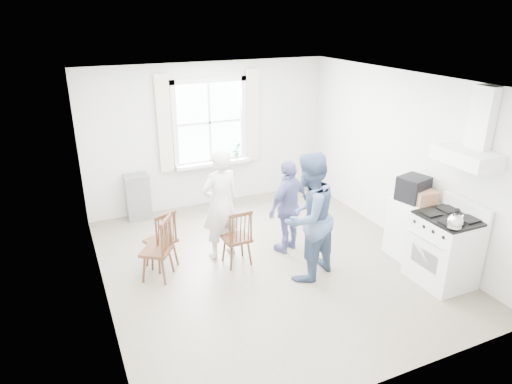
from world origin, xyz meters
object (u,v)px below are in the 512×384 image
object	(u,v)px
stereo_stack	(413,188)
windsor_chair_b	(239,233)
person_mid	(308,217)
low_cabinet	(411,229)
person_right	(289,206)
windsor_chair_c	(163,242)
person_left	(220,204)
gas_stove	(444,249)
windsor_chair_a	(164,234)

from	to	relation	value
stereo_stack	windsor_chair_b	xyz separation A→B (m)	(-2.36, 0.73, -0.54)
stereo_stack	person_mid	xyz separation A→B (m)	(-1.62, 0.13, -0.19)
low_cabinet	person_right	distance (m)	1.81
windsor_chair_c	person_mid	size ratio (longest dim) A/B	0.51
person_mid	low_cabinet	bearing A→B (deg)	150.81
windsor_chair_b	person_left	size ratio (longest dim) A/B	0.53
windsor_chair_b	person_mid	xyz separation A→B (m)	(0.74, -0.60, 0.35)
windsor_chair_b	person_right	xyz separation A→B (m)	(0.86, 0.16, 0.18)
low_cabinet	person_mid	xyz separation A→B (m)	(-1.66, 0.16, 0.43)
gas_stove	person_left	xyz separation A→B (m)	(-2.45, 1.86, 0.34)
person_left	person_right	distance (m)	1.02
stereo_stack	windsor_chair_b	world-z (taller)	stereo_stack
person_left	windsor_chair_b	bearing A→B (deg)	95.18
low_cabinet	windsor_chair_b	xyz separation A→B (m)	(-2.39, 0.76, 0.08)
windsor_chair_a	windsor_chair_c	distance (m)	0.27
low_cabinet	stereo_stack	bearing A→B (deg)	137.82
stereo_stack	person_left	size ratio (longest dim) A/B	0.28
gas_stove	person_right	world-z (taller)	person_right
low_cabinet	windsor_chair_a	world-z (taller)	low_cabinet
person_mid	person_right	bearing A→B (deg)	-122.81
windsor_chair_b	person_left	xyz separation A→B (m)	(-0.12, 0.40, 0.29)
stereo_stack	windsor_chair_a	bearing A→B (deg)	161.47
windsor_chair_b	person_mid	distance (m)	1.01
windsor_chair_a	person_left	xyz separation A→B (m)	(0.84, 0.02, 0.29)
gas_stove	stereo_stack	distance (m)	0.94
windsor_chair_b	person_right	distance (m)	0.89
windsor_chair_b	windsor_chair_c	bearing A→B (deg)	173.23
low_cabinet	windsor_chair_b	bearing A→B (deg)	162.34
windsor_chair_c	person_mid	world-z (taller)	person_mid
windsor_chair_c	person_left	distance (m)	1.00
gas_stove	windsor_chair_a	bearing A→B (deg)	150.73
person_mid	person_right	world-z (taller)	person_mid
stereo_stack	windsor_chair_a	size ratio (longest dim) A/B	0.53
gas_stove	person_mid	xyz separation A→B (m)	(-1.59, 0.86, 0.40)
windsor_chair_a	person_right	xyz separation A→B (m)	(1.83, -0.23, 0.18)
windsor_chair_c	low_cabinet	bearing A→B (deg)	-14.45
stereo_stack	windsor_chair_b	size ratio (longest dim) A/B	0.53
low_cabinet	stereo_stack	distance (m)	0.62
low_cabinet	person_mid	bearing A→B (deg)	174.47
low_cabinet	person_left	world-z (taller)	person_left
windsor_chair_c	person_right	world-z (taller)	person_right
windsor_chair_a	person_left	world-z (taller)	person_left
windsor_chair_b	person_mid	size ratio (longest dim) A/B	0.49
windsor_chair_b	gas_stove	bearing A→B (deg)	-32.18
low_cabinet	person_left	bearing A→B (deg)	155.27
stereo_stack	windsor_chair_b	distance (m)	2.53
person_left	person_mid	xyz separation A→B (m)	(0.86, -1.00, 0.06)
windsor_chair_a	person_left	size ratio (longest dim) A/B	0.53
gas_stove	person_left	bearing A→B (deg)	142.77
windsor_chair_a	windsor_chair_b	world-z (taller)	same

